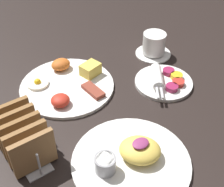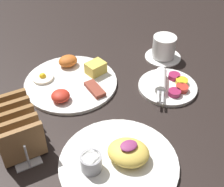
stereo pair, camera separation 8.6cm
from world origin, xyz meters
name	(u,v)px [view 1 (the left image)]	position (x,y,z in m)	size (l,w,h in m)	color
ground_plane	(109,115)	(0.00, 0.00, 0.00)	(3.00, 3.00, 0.00)	black
plate_breakfast	(68,84)	(-0.03, 0.17, 0.01)	(0.28, 0.28, 0.05)	white
plate_condiments	(164,81)	(0.21, 0.02, 0.01)	(0.17, 0.17, 0.04)	white
plate_foreground	(131,159)	(-0.05, -0.16, 0.01)	(0.27, 0.27, 0.06)	white
toast_rack	(22,137)	(-0.23, 0.02, 0.05)	(0.10, 0.18, 0.10)	#B7B7BC
coffee_cup	(154,45)	(0.30, 0.16, 0.04)	(0.12, 0.12, 0.08)	white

